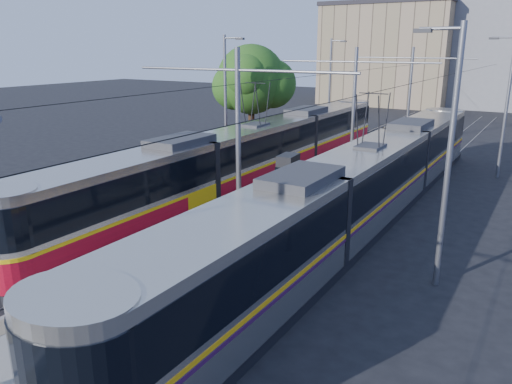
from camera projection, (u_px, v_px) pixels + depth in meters
The scene contains 12 objects.
ground at pixel (73, 335), 13.14m from camera, with size 160.00×160.00×0.00m, color black.
platform at pixel (330, 184), 27.03m from camera, with size 4.00×50.00×0.30m, color gray.
tactile_strip_left at pixel (306, 178), 27.72m from camera, with size 0.70×50.00×0.01m, color gray.
tactile_strip_right at pixel (356, 185), 26.27m from camera, with size 0.70×50.00×0.01m, color gray.
rails at pixel (330, 186), 27.07m from camera, with size 8.71×70.00×0.03m.
tram_left at pixel (255, 155), 26.86m from camera, with size 2.43×30.91×5.50m.
tram_right at pixel (368, 181), 21.04m from camera, with size 2.43×31.96×5.50m.
catenary at pixel (310, 108), 23.48m from camera, with size 9.20×70.00×7.00m.
street_lamps at pixel (360, 102), 29.19m from camera, with size 15.18×38.22×8.00m.
shelter at pixel (288, 183), 21.49m from camera, with size 0.85×1.25×2.60m.
tree at pixel (257, 81), 33.91m from camera, with size 5.17×4.78×7.51m.
building_left at pixel (391, 54), 65.54m from camera, with size 16.32×12.24×12.79m.
Camera 1 is at (10.13, -7.36, 7.30)m, focal length 35.00 mm.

